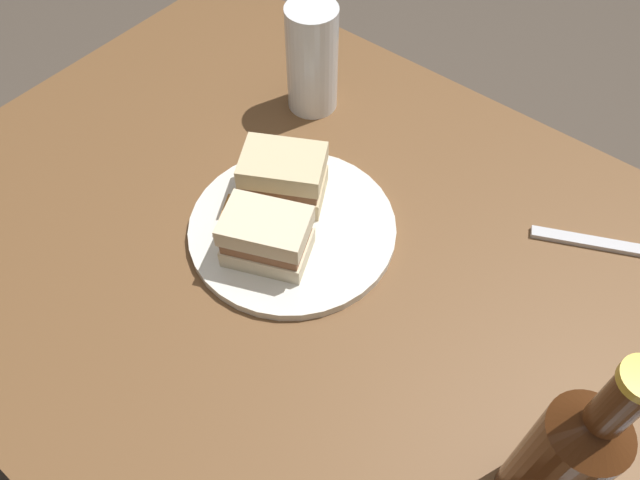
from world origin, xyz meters
TOP-DOWN VIEW (x-y plane):
  - ground_plane at (0.00, 0.00)m, footprint 6.00×6.00m
  - dining_table at (0.00, 0.00)m, footprint 1.20×0.80m
  - plate at (-0.10, 0.01)m, footprint 0.27×0.27m
  - sandwich_half_left at (-0.14, 0.05)m, footprint 0.13×0.11m
  - sandwich_half_right at (-0.10, -0.04)m, footprint 0.12×0.10m
  - potato_wedge_front at (-0.17, -0.03)m, footprint 0.05×0.06m
  - potato_wedge_middle at (-0.16, -0.02)m, footprint 0.05×0.06m
  - potato_wedge_back at (-0.14, -0.00)m, footprint 0.05×0.05m
  - potato_wedge_left_edge at (-0.18, 0.04)m, footprint 0.04×0.06m
  - pint_glass at (-0.24, 0.22)m, footprint 0.07×0.07m
  - cider_bottle at (0.29, -0.09)m, footprint 0.07×0.07m
  - fork at (0.22, 0.24)m, footprint 0.17×0.09m

SIDE VIEW (x-z plane):
  - ground_plane at x=0.00m, z-range 0.00..0.00m
  - dining_table at x=0.00m, z-range 0.00..0.71m
  - fork at x=0.22m, z-range 0.71..0.71m
  - plate at x=-0.10m, z-range 0.71..0.72m
  - potato_wedge_front at x=-0.17m, z-range 0.72..0.73m
  - potato_wedge_left_edge at x=-0.18m, z-range 0.72..0.73m
  - potato_wedge_back at x=-0.14m, z-range 0.72..0.74m
  - potato_wedge_middle at x=-0.16m, z-range 0.72..0.74m
  - sandwich_half_right at x=-0.10m, z-range 0.72..0.79m
  - sandwich_half_left at x=-0.14m, z-range 0.72..0.79m
  - pint_glass at x=-0.24m, z-range 0.69..0.86m
  - cider_bottle at x=0.29m, z-range 0.68..0.95m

